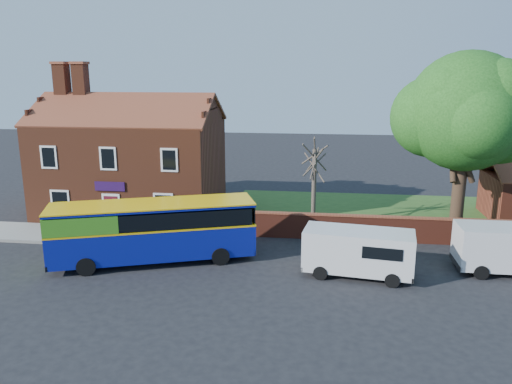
# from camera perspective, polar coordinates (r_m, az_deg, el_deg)

# --- Properties ---
(ground) EXTENTS (120.00, 120.00, 0.00)m
(ground) POSITION_cam_1_polar(r_m,az_deg,el_deg) (25.18, -7.88, -9.86)
(ground) COLOR black
(ground) RESTS_ON ground
(pavement) EXTENTS (18.00, 3.50, 0.12)m
(pavement) POSITION_cam_1_polar(r_m,az_deg,el_deg) (32.54, -17.23, -4.75)
(pavement) COLOR gray
(pavement) RESTS_ON ground
(kerb) EXTENTS (18.00, 0.15, 0.14)m
(kerb) POSITION_cam_1_polar(r_m,az_deg,el_deg) (31.05, -18.55, -5.72)
(kerb) COLOR slate
(kerb) RESTS_ON ground
(grass_strip) EXTENTS (26.00, 12.00, 0.04)m
(grass_strip) POSITION_cam_1_polar(r_m,az_deg,el_deg) (37.23, 17.46, -2.53)
(grass_strip) COLOR #426B28
(grass_strip) RESTS_ON ground
(shop_building) EXTENTS (12.30, 8.13, 10.50)m
(shop_building) POSITION_cam_1_polar(r_m,az_deg,el_deg) (36.87, -13.98, 2.96)
(shop_building) COLOR brown
(shop_building) RESTS_ON ground
(boundary_wall) EXTENTS (22.00, 0.38, 1.60)m
(boundary_wall) POSITION_cam_1_polar(r_m,az_deg,el_deg) (31.37, 19.39, -4.16)
(boundary_wall) COLOR maroon
(boundary_wall) RESTS_ON ground
(bus) EXTENTS (10.93, 6.10, 3.24)m
(bus) POSITION_cam_1_polar(r_m,az_deg,el_deg) (27.12, -12.38, -4.17)
(bus) COLOR navy
(bus) RESTS_ON ground
(van_near) EXTENTS (5.59, 2.85, 2.35)m
(van_near) POSITION_cam_1_polar(r_m,az_deg,el_deg) (25.43, 11.63, -6.59)
(van_near) COLOR silver
(van_near) RESTS_ON ground
(large_tree) EXTENTS (9.23, 7.30, 11.25)m
(large_tree) POSITION_cam_1_polar(r_m,az_deg,el_deg) (33.56, 22.94, 8.11)
(large_tree) COLOR black
(large_tree) RESTS_ON ground
(bare_tree) EXTENTS (2.09, 2.49, 5.58)m
(bare_tree) POSITION_cam_1_polar(r_m,az_deg,el_deg) (32.80, 6.65, 1.00)
(bare_tree) COLOR #4C4238
(bare_tree) RESTS_ON ground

